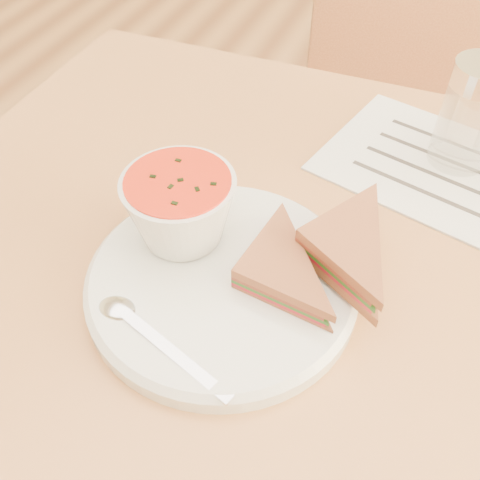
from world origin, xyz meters
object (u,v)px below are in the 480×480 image
at_px(plate, 222,282).
at_px(condiment_shaker, 471,116).
at_px(dining_table, 322,430).
at_px(chair_far, 413,139).
at_px(soup_bowl, 181,211).

bearing_deg(plate, condiment_shaker, 56.71).
relative_size(dining_table, chair_far, 1.03).
bearing_deg(condiment_shaker, soup_bowl, -133.91).
height_order(plate, condiment_shaker, condiment_shaker).
bearing_deg(chair_far, soup_bowl, 55.45).
bearing_deg(plate, soup_bowl, 149.88).
xyz_separation_m(plate, soup_bowl, (-0.05, 0.03, 0.04)).
bearing_deg(dining_table, soup_bowl, -166.89).
height_order(dining_table, soup_bowl, soup_bowl).
height_order(chair_far, plate, chair_far).
distance_m(dining_table, soup_bowl, 0.46).
height_order(chair_far, condiment_shaker, chair_far).
distance_m(chair_far, condiment_shaker, 0.53).
distance_m(chair_far, soup_bowl, 0.75).
height_order(dining_table, chair_far, chair_far).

